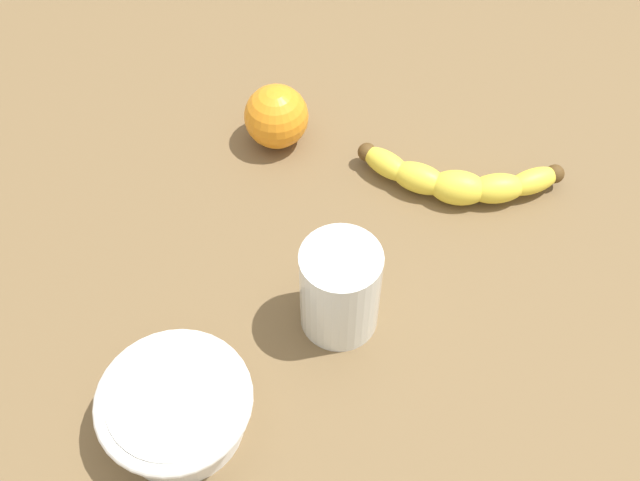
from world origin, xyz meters
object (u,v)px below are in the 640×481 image
ceramic_bowl (177,408)px  banana (459,181)px  orange_fruit (276,117)px  smoothie_glass (340,291)px

ceramic_bowl → banana: bearing=101.8°
banana → ceramic_bowl: size_ratio=1.33×
orange_fruit → smoothie_glass: bearing=-17.0°
banana → orange_fruit: 21.74cm
smoothie_glass → ceramic_bowl: bearing=-85.3°
smoothie_glass → orange_fruit: smoothie_glass is taller
banana → smoothie_glass: 21.15cm
smoothie_glass → orange_fruit: bearing=163.0°
smoothie_glass → ceramic_bowl: (1.48, -17.89, -1.61)cm
banana → smoothie_glass: smoothie_glass is taller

